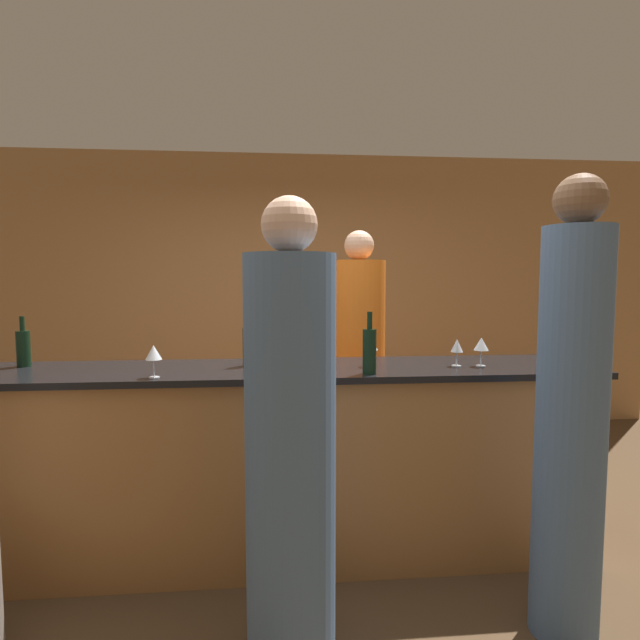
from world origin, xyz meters
TOP-DOWN VIEW (x-y plane):
  - ground_plane at (0.00, 0.00)m, footprint 14.00×14.00m
  - back_wall at (0.00, 2.42)m, footprint 8.00×0.06m
  - bar_counter at (0.00, 0.00)m, footprint 3.46×0.64m
  - bartender at (0.56, 0.76)m, footprint 0.37×0.37m
  - guest_1 at (1.22, -0.73)m, footprint 0.29×0.29m
  - guest_2 at (0.03, -0.75)m, footprint 0.37×0.37m
  - wine_bottle_0 at (0.44, -0.23)m, footprint 0.07×0.07m
  - wine_bottle_1 at (-1.42, 0.15)m, footprint 0.07×0.07m
  - wine_bottle_2 at (-0.18, 0.07)m, footprint 0.07×0.07m
  - wine_glass_0 at (0.12, -0.16)m, footprint 0.07×0.07m
  - wine_glass_1 at (1.53, -0.03)m, footprint 0.07×0.07m
  - wine_glass_2 at (0.49, -0.02)m, footprint 0.08×0.08m
  - wine_glass_4 at (0.97, -0.06)m, footprint 0.07×0.07m
  - wine_glass_5 at (1.10, -0.07)m, footprint 0.08×0.08m
  - wine_glass_6 at (-0.62, -0.24)m, footprint 0.08×0.08m

SIDE VIEW (x-z plane):
  - ground_plane at x=0.00m, z-range 0.00..0.00m
  - bar_counter at x=0.00m, z-range 0.00..1.07m
  - guest_2 at x=0.03m, z-range -0.07..1.81m
  - bartender at x=0.56m, z-range -0.07..1.82m
  - guest_1 at x=1.22m, z-range -0.05..1.94m
  - wine_bottle_1 at x=-1.42m, z-range 1.04..1.32m
  - wine_glass_4 at x=0.97m, z-range 1.10..1.26m
  - wine_bottle_2 at x=-0.18m, z-range 1.04..1.33m
  - wine_glass_5 at x=1.10m, z-range 1.11..1.27m
  - wine_glass_6 at x=-0.62m, z-range 1.11..1.27m
  - wine_glass_0 at x=0.12m, z-range 1.11..1.27m
  - wine_glass_2 at x=0.49m, z-range 1.11..1.27m
  - wine_bottle_0 at x=0.44m, z-range 1.03..1.35m
  - wine_glass_1 at x=1.53m, z-range 1.12..1.29m
  - back_wall at x=0.00m, z-range 0.00..2.80m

